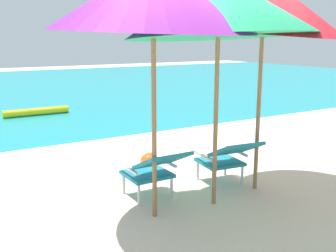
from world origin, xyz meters
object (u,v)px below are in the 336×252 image
Objects in this scene: beach_umbrella_center at (219,6)px; beach_umbrella_right at (264,5)px; swim_buoy at (36,112)px; lounge_chair_left at (154,168)px; lounge_chair_right at (227,156)px; beach_ball at (150,162)px.

beach_umbrella_right reaches higher than beach_umbrella_center.
beach_umbrella_center reaches higher than swim_buoy.
beach_umbrella_right is at bearing -13.66° from lounge_chair_left.
lounge_chair_right is (1.04, -0.06, 0.00)m from lounge_chair_left.
lounge_chair_right is at bearing 37.24° from beach_umbrella_center.
lounge_chair_left is 0.32× the size of beach_umbrella_right.
beach_umbrella_right is 2.63m from beach_ball.
lounge_chair_left is (-0.05, -6.22, 0.31)m from swim_buoy.
beach_umbrella_center is at bearing -86.00° from beach_ball.
beach_umbrella_right is at bearing -43.51° from lounge_chair_right.
lounge_chair_left is at bearing 166.34° from beach_umbrella_right.
lounge_chair_left is at bearing 142.50° from beach_umbrella_center.
beach_umbrella_right is (0.27, -0.25, 1.87)m from lounge_chair_right.
beach_umbrella_center is at bearing -85.60° from swim_buoy.
beach_umbrella_right is (1.31, -0.32, 1.87)m from lounge_chair_left.
beach_ball is at bearing 64.60° from lounge_chair_left.
beach_umbrella_center is 0.95× the size of beach_umbrella_right.
lounge_chair_right is 1.90m from beach_umbrella_right.
lounge_chair_right is 0.34× the size of beach_umbrella_right.
beach_umbrella_center is 0.76m from beach_umbrella_right.
lounge_chair_right is 0.36× the size of beach_umbrella_center.
swim_buoy is at bearing 94.40° from beach_umbrella_center.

